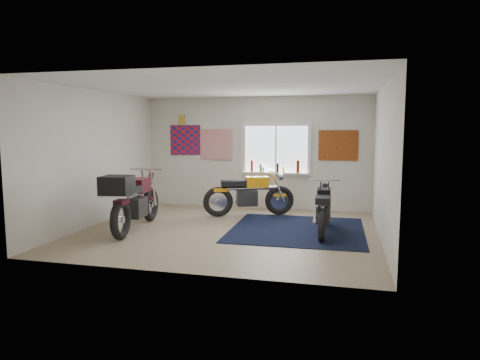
% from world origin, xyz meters
% --- Properties ---
extents(ground, '(5.50, 5.50, 0.00)m').
position_xyz_m(ground, '(0.00, 0.00, 0.00)').
color(ground, '#9E896B').
rests_on(ground, ground).
extents(room_shell, '(5.50, 5.50, 5.50)m').
position_xyz_m(room_shell, '(0.00, 0.00, 1.64)').
color(room_shell, white).
rests_on(room_shell, ground).
extents(navy_rug, '(2.54, 2.64, 0.01)m').
position_xyz_m(navy_rug, '(1.25, 0.38, 0.01)').
color(navy_rug, black).
rests_on(navy_rug, ground).
extents(window_assembly, '(1.66, 0.17, 1.26)m').
position_xyz_m(window_assembly, '(0.50, 2.47, 1.37)').
color(window_assembly, white).
rests_on(window_assembly, room_shell).
extents(oil_bottles, '(1.19, 0.09, 0.30)m').
position_xyz_m(oil_bottles, '(0.53, 2.40, 1.02)').
color(oil_bottles, maroon).
rests_on(oil_bottles, window_assembly).
extents(flag_display, '(1.60, 0.10, 1.17)m').
position_xyz_m(flag_display, '(-1.90, 2.48, 2.15)').
color(flag_display, red).
rests_on(flag_display, room_shell).
extents(triumph_poster, '(0.90, 0.03, 0.70)m').
position_xyz_m(triumph_poster, '(1.95, 2.48, 1.55)').
color(triumph_poster, '#A54C14').
rests_on(triumph_poster, room_shell).
extents(yellow_triumph, '(1.95, 0.95, 1.04)m').
position_xyz_m(yellow_triumph, '(0.05, 1.50, 0.46)').
color(yellow_triumph, black).
rests_on(yellow_triumph, ground).
extents(black_chrome_bike, '(0.57, 1.88, 0.96)m').
position_xyz_m(black_chrome_bike, '(1.75, 0.24, 0.42)').
color(black_chrome_bike, black).
rests_on(black_chrome_bike, navy_rug).
extents(maroon_tourer, '(0.77, 2.26, 1.15)m').
position_xyz_m(maroon_tourer, '(-1.73, -0.49, 0.60)').
color(maroon_tourer, black).
rests_on(maroon_tourer, ground).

